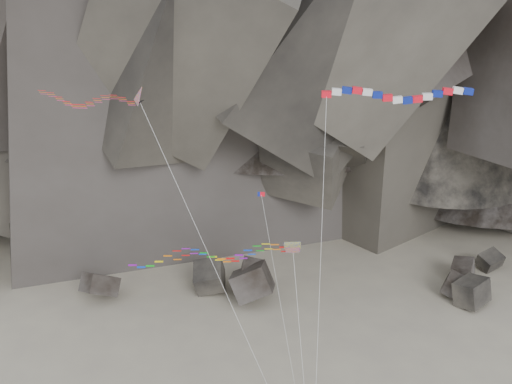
{
  "coord_description": "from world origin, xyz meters",
  "views": [
    {
      "loc": [
        1.54,
        -44.87,
        41.93
      ],
      "look_at": [
        0.45,
        6.0,
        23.34
      ],
      "focal_mm": 45.0,
      "sensor_mm": 36.0,
      "label": 1
    }
  ],
  "objects_px": {
    "parafoil_kite": "(206,254)",
    "pennant_kite": "(273,261)",
    "banner_kite": "(396,97)",
    "delta_kite": "(84,99)"
  },
  "relations": [
    {
      "from": "pennant_kite",
      "to": "parafoil_kite",
      "type": "bearing_deg",
      "value": -165.94
    },
    {
      "from": "parafoil_kite",
      "to": "banner_kite",
      "type": "bearing_deg",
      "value": 16.56
    },
    {
      "from": "parafoil_kite",
      "to": "pennant_kite",
      "type": "distance_m",
      "value": 5.42
    },
    {
      "from": "delta_kite",
      "to": "pennant_kite",
      "type": "distance_m",
      "value": 19.31
    },
    {
      "from": "delta_kite",
      "to": "parafoil_kite",
      "type": "bearing_deg",
      "value": -38.92
    },
    {
      "from": "banner_kite",
      "to": "parafoil_kite",
      "type": "xyz_separation_m",
      "value": [
        -14.25,
        -2.12,
        -12.04
      ]
    },
    {
      "from": "banner_kite",
      "to": "pennant_kite",
      "type": "relative_size",
      "value": 1.37
    },
    {
      "from": "delta_kite",
      "to": "banner_kite",
      "type": "relative_size",
      "value": 1.0
    },
    {
      "from": "banner_kite",
      "to": "delta_kite",
      "type": "bearing_deg",
      "value": 178.83
    },
    {
      "from": "pennant_kite",
      "to": "banner_kite",
      "type": "bearing_deg",
      "value": 9.02
    }
  ]
}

